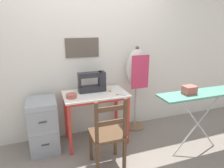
# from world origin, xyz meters

# --- Properties ---
(ground_plane) EXTENTS (14.00, 14.00, 0.00)m
(ground_plane) POSITION_xyz_m (0.00, 0.00, 0.00)
(ground_plane) COLOR gray
(wall_back) EXTENTS (10.00, 0.07, 2.55)m
(wall_back) POSITION_xyz_m (-0.00, 0.62, 1.28)
(wall_back) COLOR silver
(wall_back) RESTS_ON ground_plane
(sewing_table) EXTENTS (0.92, 0.55, 0.77)m
(sewing_table) POSITION_xyz_m (0.00, 0.26, 0.66)
(sewing_table) COLOR silver
(sewing_table) RESTS_ON ground_plane
(sewing_machine) EXTENTS (0.41, 0.16, 0.31)m
(sewing_machine) POSITION_xyz_m (0.00, 0.37, 0.91)
(sewing_machine) COLOR #28282D
(sewing_machine) RESTS_ON sewing_table
(fabric_bowl) EXTENTS (0.14, 0.14, 0.06)m
(fabric_bowl) POSITION_xyz_m (-0.35, 0.19, 0.80)
(fabric_bowl) COLOR #B25647
(fabric_bowl) RESTS_ON sewing_table
(scissors) EXTENTS (0.14, 0.11, 0.01)m
(scissors) POSITION_xyz_m (0.31, 0.08, 0.78)
(scissors) COLOR silver
(scissors) RESTS_ON sewing_table
(thread_spool_near_machine) EXTENTS (0.04, 0.04, 0.03)m
(thread_spool_near_machine) POSITION_xyz_m (0.22, 0.26, 0.79)
(thread_spool_near_machine) COLOR orange
(thread_spool_near_machine) RESTS_ON sewing_table
(wooden_chair) EXTENTS (0.40, 0.38, 0.94)m
(wooden_chair) POSITION_xyz_m (-0.02, -0.35, 0.45)
(wooden_chair) COLOR #513823
(wooden_chair) RESTS_ON ground_plane
(filing_cabinet) EXTENTS (0.39, 0.49, 0.75)m
(filing_cabinet) POSITION_xyz_m (-0.75, 0.30, 0.38)
(filing_cabinet) COLOR #93999E
(filing_cabinet) RESTS_ON ground_plane
(dress_form) EXTENTS (0.35, 0.32, 1.41)m
(dress_form) POSITION_xyz_m (0.74, 0.44, 0.99)
(dress_form) COLOR #846647
(dress_form) RESTS_ON ground_plane
(ironing_board) EXTENTS (1.21, 0.31, 0.89)m
(ironing_board) POSITION_xyz_m (1.25, -0.46, 0.83)
(ironing_board) COLOR #518E7A
(ironing_board) RESTS_ON ground_plane
(storage_box) EXTENTS (0.16, 0.13, 0.10)m
(storage_box) POSITION_xyz_m (1.05, -0.44, 0.93)
(storage_box) COLOR #AD564C
(storage_box) RESTS_ON ironing_board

